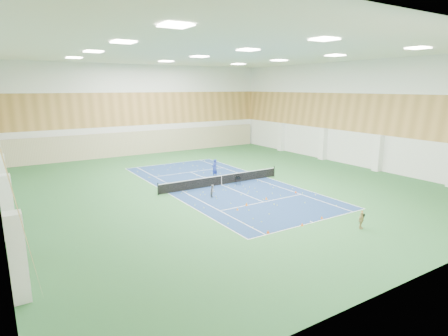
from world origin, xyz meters
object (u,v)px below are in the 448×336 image
object	(u,v)px
child_apron	(361,220)
child_court	(213,191)
tennis_net	(222,179)
coach	(215,168)
ball_cart	(238,180)

from	to	relation	value
child_apron	child_court	bearing A→B (deg)	100.14
tennis_net	coach	bearing A→B (deg)	71.03
ball_cart	coach	bearing A→B (deg)	112.09
coach	ball_cart	distance (m)	3.75
child_court	ball_cart	size ratio (longest dim) A/B	1.37
coach	ball_cart	xyz separation A→B (m)	(0.35, -3.70, -0.54)
ball_cart	tennis_net	bearing A→B (deg)	169.87
coach	child_court	world-z (taller)	coach
coach	child_court	size ratio (longest dim) A/B	1.73
child_court	child_apron	xyz separation A→B (m)	(4.57, -11.31, 0.02)
child_court	coach	bearing A→B (deg)	21.25
tennis_net	coach	world-z (taller)	coach
child_court	child_apron	size ratio (longest dim) A/B	0.96
tennis_net	ball_cart	world-z (taller)	tennis_net
tennis_net	child_apron	size ratio (longest dim) A/B	11.29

